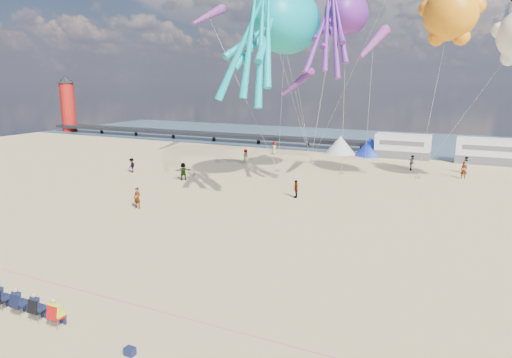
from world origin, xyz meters
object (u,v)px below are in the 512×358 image
object	(u,v)px
beachgoer_6	(274,148)
kite_octopus_purple	(347,13)
motorhome_1	(487,151)
windsock_left	(208,16)
sandbag_a	(278,171)
windsock_mid	(373,43)
motorhome_0	(403,146)
beachgoer_0	(246,156)
beachgoer_3	(296,189)
beachgoer_2	(132,165)
beachgoer_4	(183,171)
sandbag_c	(418,177)
windsock_right	(297,83)
standing_person	(137,198)
tent_blue	(370,147)
lighthouse	(68,107)
sandbag_e	(311,162)
kite_teddy_orange	(451,13)
sandbag_d	(364,173)
tent_white	(340,145)
beachgoer_5	(464,170)
kite_octopus_teal	(286,21)
beachgoer_1	(412,163)
sandbag_b	(342,173)
cooler_navy	(130,351)
spectator_row	(20,300)
beachgoer_7	(466,165)

from	to	relation	value
beachgoer_6	kite_octopus_purple	xyz separation A→B (m)	(12.48, -12.78, 14.67)
motorhome_1	windsock_left	bearing A→B (deg)	-157.95
sandbag_a	kite_octopus_purple	bearing A→B (deg)	-15.63
windsock_mid	motorhome_0	bearing A→B (deg)	96.76
beachgoer_0	beachgoer_3	xyz separation A→B (m)	(11.35, -13.02, -0.04)
beachgoer_2	beachgoer_6	xyz separation A→B (m)	(8.85, 17.70, 0.07)
beachgoer_6	beachgoer_4	bearing A→B (deg)	165.99
sandbag_c	windsock_right	world-z (taller)	windsock_right
standing_person	beachgoer_3	xyz separation A→B (m)	(9.84, 8.35, -0.06)
tent_blue	kite_octopus_purple	bearing A→B (deg)	-87.64
lighthouse	sandbag_e	world-z (taller)	lighthouse
beachgoer_2	kite_teddy_orange	bearing A→B (deg)	86.02
lighthouse	motorhome_0	xyz separation A→B (m)	(62.00, -4.00, -3.00)
lighthouse	windsock_right	size ratio (longest dim) A/B	1.71
sandbag_d	windsock_mid	distance (m)	14.20
sandbag_c	kite_teddy_orange	bearing A→B (deg)	-67.50
lighthouse	standing_person	world-z (taller)	lighthouse
tent_blue	standing_person	xyz separation A→B (m)	(-10.91, -32.74, -0.38)
tent_white	sandbag_d	distance (m)	13.31
tent_white	sandbag_e	distance (m)	8.56
motorhome_1	kite_teddy_orange	distance (m)	22.10
sandbag_e	beachgoer_5	bearing A→B (deg)	-5.96
motorhome_1	beachgoer_4	world-z (taller)	motorhome_1
kite_teddy_orange	beachgoer_4	bearing A→B (deg)	-167.97
sandbag_e	windsock_mid	xyz separation A→B (m)	(8.64, -9.65, 12.70)
beachgoer_0	kite_octopus_teal	xyz separation A→B (m)	(9.18, -10.44, 13.76)
tent_blue	kite_teddy_orange	size ratio (longest dim) A/B	0.53
sandbag_e	kite_octopus_purple	size ratio (longest dim) A/B	0.05
beachgoer_3	beachgoer_0	bearing A→B (deg)	-172.49
beachgoer_4	kite_octopus_purple	size ratio (longest dim) A/B	0.18
beachgoer_1	kite_octopus_teal	size ratio (longest dim) A/B	0.14
lighthouse	beachgoer_0	bearing A→B (deg)	-18.63
beachgoer_1	sandbag_b	distance (m)	8.48
tent_white	standing_person	bearing A→B (deg)	-101.93
beachgoer_3	beachgoer_6	distance (m)	22.73
beachgoer_4	kite_octopus_teal	bearing A→B (deg)	144.43
standing_person	beachgoer_4	xyz separation A→B (m)	(-2.62, 9.97, 0.06)
beachgoer_3	windsock_left	world-z (taller)	windsock_left
beachgoer_0	beachgoer_3	world-z (taller)	beachgoer_0
kite_octopus_teal	windsock_left	xyz separation A→B (m)	(-13.44, 9.59, 2.27)
cooler_navy	beachgoer_1	size ratio (longest dim) A/B	0.23
sandbag_d	windsock_left	world-z (taller)	windsock_left
beachgoer_6	lighthouse	bearing A→B (deg)	71.24
beachgoer_3	windsock_left	bearing A→B (deg)	-161.50
motorhome_1	spectator_row	distance (m)	51.08
standing_person	kite_octopus_teal	world-z (taller)	kite_octopus_teal
sandbag_e	kite_teddy_orange	size ratio (longest dim) A/B	0.07
lighthouse	tent_blue	bearing A→B (deg)	-3.95
beachgoer_7	sandbag_b	distance (m)	13.36
beachgoer_2	beachgoer_6	distance (m)	19.79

